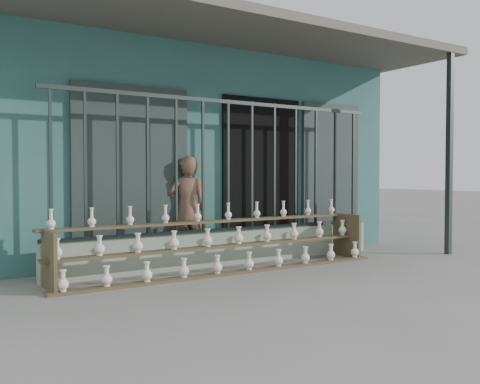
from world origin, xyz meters
TOP-DOWN VIEW (x-y plane):
  - ground at (0.00, 0.00)m, footprint 60.00×60.00m
  - workshop_building at (0.00, 4.23)m, footprint 7.40×6.60m
  - parapet_wall at (0.00, 1.30)m, footprint 5.00×0.20m
  - security_fence at (-0.00, 1.30)m, footprint 5.00×0.04m
  - shelf_rack at (-0.32, 0.89)m, footprint 4.50×0.68m
  - elderly_woman at (-0.43, 1.68)m, footprint 0.63×0.51m

SIDE VIEW (x-z plane):
  - ground at x=0.00m, z-range 0.00..0.00m
  - parapet_wall at x=0.00m, z-range 0.00..0.45m
  - shelf_rack at x=-0.32m, z-range -0.07..0.78m
  - elderly_woman at x=-0.43m, z-range 0.00..1.48m
  - security_fence at x=0.00m, z-range 0.45..2.25m
  - workshop_building at x=0.00m, z-range 0.02..3.23m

